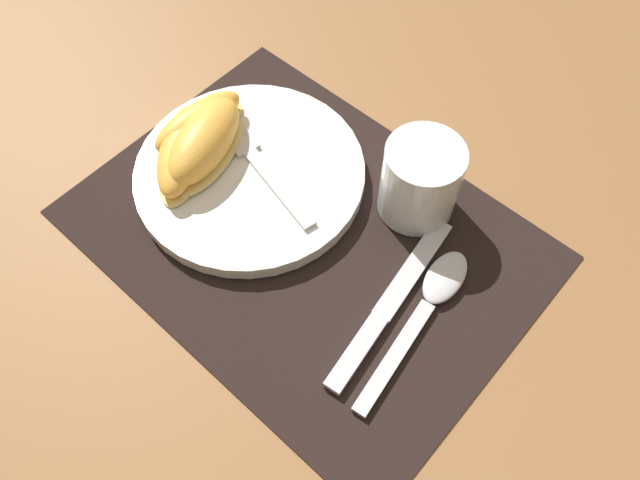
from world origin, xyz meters
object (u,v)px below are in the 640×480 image
plate (250,174)px  citrus_wedge_0 (199,124)px  knife (389,305)px  spoon (432,297)px  fork (254,157)px  citrus_wedge_2 (182,152)px  juice_glass (420,184)px  citrus_wedge_1 (204,143)px

plate → citrus_wedge_0: citrus_wedge_0 is taller
knife → spoon: size_ratio=1.10×
fork → knife: bearing=-8.8°
fork → citrus_wedge_2: citrus_wedge_2 is taller
juice_glass → spoon: 0.11m
plate → citrus_wedge_2: bearing=-147.2°
citrus_wedge_0 → citrus_wedge_2: size_ratio=0.91×
citrus_wedge_0 → citrus_wedge_1: 0.03m
knife → citrus_wedge_2: bearing=-176.0°
spoon → citrus_wedge_0: bearing=-177.2°
juice_glass → citrus_wedge_2: bearing=-148.8°
citrus_wedge_0 → citrus_wedge_1: bearing=-30.7°
spoon → fork: fork is taller
juice_glass → citrus_wedge_2: size_ratio=0.67×
juice_glass → citrus_wedge_1: bearing=-151.7°
plate → knife: plate is taller
knife → spoon: spoon is taller
spoon → citrus_wedge_0: citrus_wedge_0 is taller
knife → fork: 0.21m
citrus_wedge_0 → knife: bearing=-3.7°
juice_glass → citrus_wedge_2: 0.24m
spoon → citrus_wedge_0: (-0.29, -0.01, 0.03)m
spoon → citrus_wedge_0: 0.30m
citrus_wedge_1 → citrus_wedge_2: 0.02m
plate → citrus_wedge_0: (-0.07, -0.00, 0.02)m
juice_glass → citrus_wedge_0: size_ratio=0.74×
juice_glass → knife: (0.05, -0.11, -0.03)m
fork → citrus_wedge_1: 0.05m
citrus_wedge_2 → spoon: bearing=10.1°
fork → citrus_wedge_1: size_ratio=1.36×
knife → fork: bearing=171.2°
knife → citrus_wedge_0: size_ratio=1.80×
citrus_wedge_2 → knife: bearing=4.0°
knife → citrus_wedge_0: citrus_wedge_0 is taller
spoon → citrus_wedge_2: (-0.28, -0.05, 0.03)m
plate → juice_glass: size_ratio=2.83×
juice_glass → spoon: (0.08, -0.07, -0.03)m
plate → citrus_wedge_0: bearing=-179.0°
citrus_wedge_0 → citrus_wedge_1: size_ratio=0.86×
juice_glass → fork: bearing=-154.2°
plate → juice_glass: juice_glass is taller
citrus_wedge_1 → citrus_wedge_2: bearing=-120.8°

